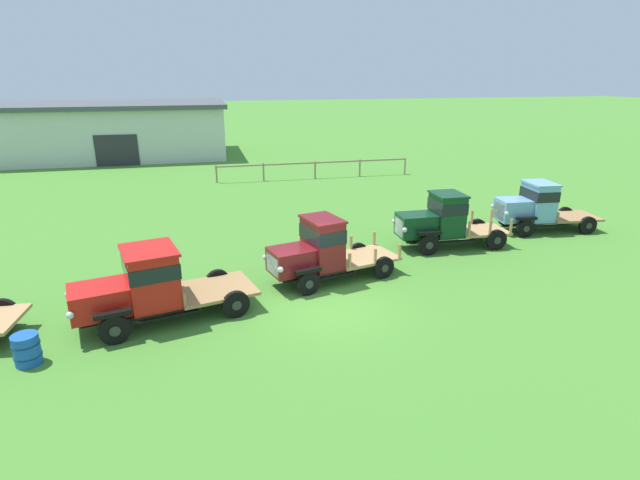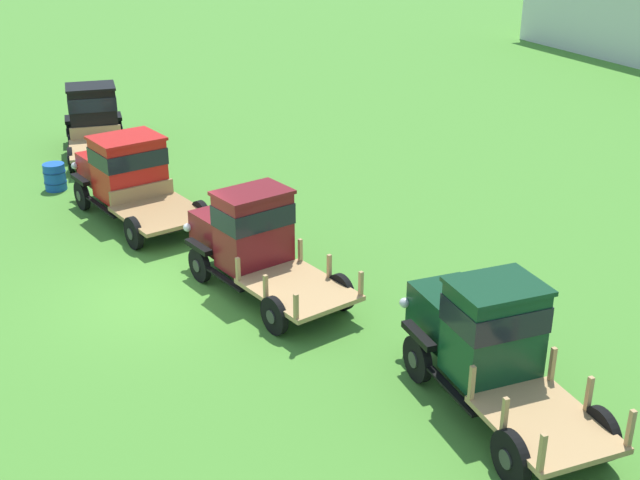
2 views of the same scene
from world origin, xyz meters
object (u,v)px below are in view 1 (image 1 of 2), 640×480
at_px(farm_shed, 78,131).
at_px(vintage_truck_back_of_row, 535,206).
at_px(vintage_truck_second_in_line, 147,284).
at_px(vintage_truck_midrow_center, 320,250).
at_px(vintage_truck_far_side, 442,220).
at_px(oil_drum_beside_row, 27,349).

distance_m(farm_shed, vintage_truck_back_of_row, 36.77).
xyz_separation_m(vintage_truck_second_in_line, vintage_truck_back_of_row, (16.60, 5.08, -0.01)).
xyz_separation_m(vintage_truck_midrow_center, vintage_truck_back_of_row, (11.02, 3.39, 0.00)).
height_order(vintage_truck_second_in_line, vintage_truck_far_side, vintage_truck_far_side).
relative_size(vintage_truck_far_side, vintage_truck_back_of_row, 0.98).
distance_m(farm_shed, oil_drum_beside_row, 34.54).
xyz_separation_m(vintage_truck_far_side, oil_drum_beside_row, (-14.18, -5.67, -0.79)).
bearing_deg(vintage_truck_second_in_line, farm_shed, 103.82).
height_order(farm_shed, oil_drum_beside_row, farm_shed).
relative_size(farm_shed, oil_drum_beside_row, 30.30).
bearing_deg(vintage_truck_midrow_center, vintage_truck_second_in_line, -163.19).
bearing_deg(farm_shed, vintage_truck_second_in_line, -76.18).
relative_size(farm_shed, vintage_truck_second_in_line, 4.41).
distance_m(vintage_truck_back_of_row, oil_drum_beside_row, 20.58).
bearing_deg(oil_drum_beside_row, vintage_truck_midrow_center, 21.92).
xyz_separation_m(vintage_truck_second_in_line, oil_drum_beside_row, (-2.82, -1.69, -0.77)).
distance_m(vintage_truck_midrow_center, vintage_truck_far_side, 6.21).
distance_m(vintage_truck_midrow_center, vintage_truck_back_of_row, 11.53).
distance_m(farm_shed, vintage_truck_midrow_center, 33.60).
height_order(vintage_truck_second_in_line, vintage_truck_midrow_center, vintage_truck_midrow_center).
height_order(vintage_truck_second_in_line, vintage_truck_back_of_row, vintage_truck_back_of_row).
xyz_separation_m(vintage_truck_midrow_center, oil_drum_beside_row, (-8.40, -3.38, -0.75)).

